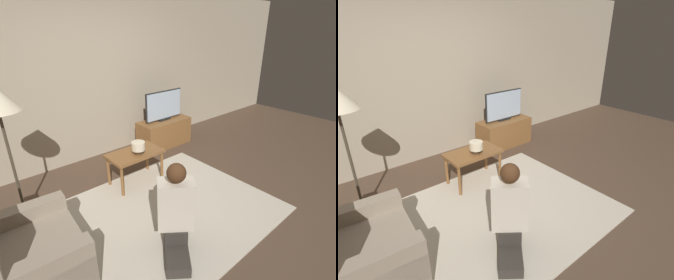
% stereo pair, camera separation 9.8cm
% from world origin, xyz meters
% --- Properties ---
extents(ground_plane, '(10.00, 10.00, 0.00)m').
position_xyz_m(ground_plane, '(0.00, 0.00, 0.00)').
color(ground_plane, brown).
extents(wall_back, '(10.00, 0.06, 2.60)m').
position_xyz_m(wall_back, '(0.00, 1.93, 1.30)').
color(wall_back, tan).
rests_on(wall_back, ground_plane).
extents(rug, '(2.33, 2.00, 0.02)m').
position_xyz_m(rug, '(0.00, 0.00, 0.01)').
color(rug, beige).
rests_on(rug, ground_plane).
extents(tv_stand, '(0.96, 0.43, 0.48)m').
position_xyz_m(tv_stand, '(1.18, 1.49, 0.24)').
color(tv_stand, brown).
rests_on(tv_stand, ground_plane).
extents(tv, '(0.78, 0.08, 0.52)m').
position_xyz_m(tv, '(1.18, 1.49, 0.75)').
color(tv, black).
rests_on(tv, tv_stand).
extents(coffee_table, '(0.73, 0.42, 0.47)m').
position_xyz_m(coffee_table, '(0.05, 0.76, 0.40)').
color(coffee_table, brown).
rests_on(coffee_table, ground_plane).
extents(armchair, '(0.81, 0.90, 0.91)m').
position_xyz_m(armchair, '(-1.52, 0.04, 0.29)').
color(armchair, gray).
rests_on(armchair, ground_plane).
extents(person_kneeling, '(0.68, 0.78, 0.93)m').
position_xyz_m(person_kneeling, '(-0.35, -0.48, 0.46)').
color(person_kneeling, '#332D28').
rests_on(person_kneeling, rug).
extents(table_lamp, '(0.18, 0.18, 0.17)m').
position_xyz_m(table_lamp, '(0.06, 0.69, 0.57)').
color(table_lamp, '#4C3823').
rests_on(table_lamp, coffee_table).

